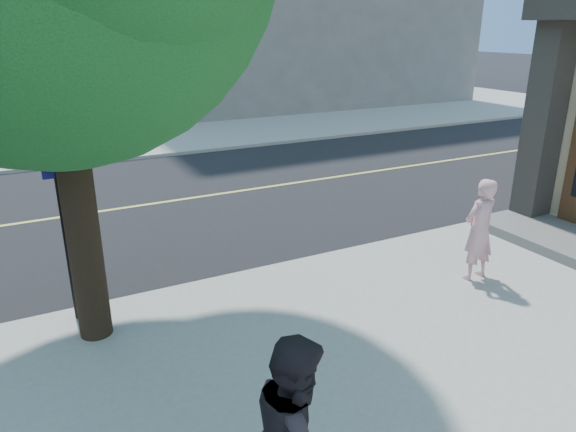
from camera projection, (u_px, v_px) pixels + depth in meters
ground at (6, 330)px, 7.24m from camera, size 140.00×140.00×0.00m
road_ew at (3, 226)px, 11.00m from camera, size 140.00×9.00×0.01m
sidewalk_ne at (257, 96)px, 31.03m from camera, size 29.00×25.00×0.12m
man_on_phone at (479, 230)px, 8.23m from camera, size 0.62×0.43×1.64m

